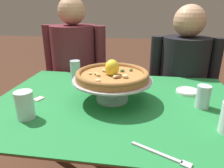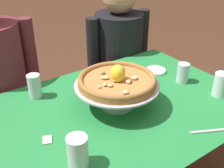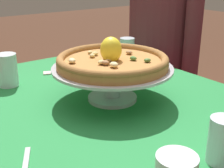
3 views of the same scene
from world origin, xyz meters
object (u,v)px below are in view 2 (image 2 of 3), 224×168
(pizza, at_px, (117,80))
(diner_right, at_px, (119,67))
(water_glass_front_right, at_px, (220,86))
(pizza_stand, at_px, (117,90))
(side_plate, at_px, (156,70))
(water_glass_side_right, at_px, (183,75))
(water_glass_front_left, at_px, (78,153))
(water_glass_back_left, at_px, (35,88))
(dinner_fork, at_px, (217,130))
(sugar_packet, at_px, (47,140))

(pizza, bearing_deg, diner_right, 52.90)
(water_glass_front_right, bearing_deg, pizza_stand, 155.09)
(pizza, distance_m, side_plate, 0.44)
(diner_right, bearing_deg, water_glass_side_right, -91.28)
(water_glass_front_right, relative_size, water_glass_front_left, 1.00)
(water_glass_front_left, relative_size, water_glass_back_left, 1.00)
(dinner_fork, bearing_deg, sugar_packet, 149.79)
(water_glass_back_left, bearing_deg, side_plate, -11.46)
(pizza_stand, height_order, water_glass_front_left, water_glass_front_left)
(water_glass_side_right, bearing_deg, diner_right, 88.72)
(water_glass_front_left, relative_size, diner_right, 0.10)
(water_glass_side_right, distance_m, diner_right, 0.63)
(water_glass_back_left, bearing_deg, pizza_stand, -45.90)
(dinner_fork, bearing_deg, pizza, 119.56)
(pizza, height_order, diner_right, diner_right)
(pizza, distance_m, water_glass_side_right, 0.43)
(pizza_stand, xyz_separation_m, side_plate, (0.39, 0.15, -0.08))
(water_glass_back_left, bearing_deg, sugar_packet, -104.58)
(pizza, height_order, side_plate, pizza)
(water_glass_front_left, xyz_separation_m, dinner_fork, (0.55, -0.16, -0.05))
(side_plate, distance_m, dinner_fork, 0.57)
(pizza_stand, xyz_separation_m, sugar_packet, (-0.37, -0.05, -0.08))
(water_glass_front_right, distance_m, diner_right, 0.82)
(pizza, bearing_deg, side_plate, 21.68)
(sugar_packet, xyz_separation_m, diner_right, (0.81, 0.63, -0.15))
(pizza_stand, distance_m, sugar_packet, 0.38)
(dinner_fork, xyz_separation_m, diner_right, (0.22, 0.97, -0.15))
(side_plate, height_order, sugar_packet, side_plate)
(water_glass_front_left, relative_size, dinner_fork, 0.63)
(water_glass_back_left, bearing_deg, dinner_fork, -53.58)
(water_glass_front_left, distance_m, side_plate, 0.82)
(side_plate, xyz_separation_m, diner_right, (0.05, 0.42, -0.16))
(water_glass_front_right, distance_m, water_glass_front_left, 0.80)
(pizza, distance_m, water_glass_back_left, 0.41)
(sugar_packet, height_order, diner_right, diner_right)
(water_glass_back_left, distance_m, side_plate, 0.69)
(water_glass_front_right, height_order, sugar_packet, water_glass_front_right)
(water_glass_back_left, xyz_separation_m, dinner_fork, (0.50, -0.68, -0.05))
(water_glass_back_left, relative_size, sugar_packet, 2.38)
(pizza, distance_m, dinner_fork, 0.47)
(side_plate, bearing_deg, diner_right, 83.72)
(water_glass_front_left, bearing_deg, sugar_packet, 101.80)
(pizza, relative_size, side_plate, 2.91)
(water_glass_front_left, height_order, sugar_packet, water_glass_front_left)
(sugar_packet, bearing_deg, dinner_fork, -30.21)
(pizza_stand, xyz_separation_m, water_glass_back_left, (-0.28, 0.29, -0.03))
(side_plate, bearing_deg, water_glass_side_right, -79.34)
(water_glass_back_left, bearing_deg, pizza, -45.96)
(water_glass_back_left, relative_size, side_plate, 0.98)
(water_glass_front_right, relative_size, water_glass_back_left, 1.00)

